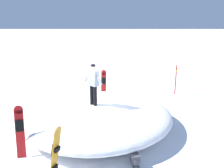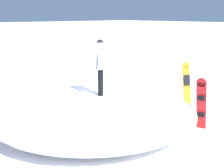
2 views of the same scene
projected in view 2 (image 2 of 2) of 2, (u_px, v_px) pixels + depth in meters
name	position (u px, v px, depth m)	size (l,w,h in m)	color
ground	(91.00, 123.00, 8.95)	(240.00, 240.00, 0.00)	white
snow_mound	(94.00, 110.00, 8.61)	(5.67, 5.98, 0.99)	white
snowboarder_standing	(100.00, 63.00, 8.21)	(0.74, 0.76, 1.61)	black
snowboard_primary_upright	(186.00, 85.00, 10.16)	(0.39, 0.41, 1.66)	orange
snowboard_secondary_upright	(201.00, 103.00, 8.18)	(0.46, 0.38, 1.59)	red
backpack_far	(126.00, 96.00, 11.25)	(0.59, 0.36, 0.37)	#4C4C51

